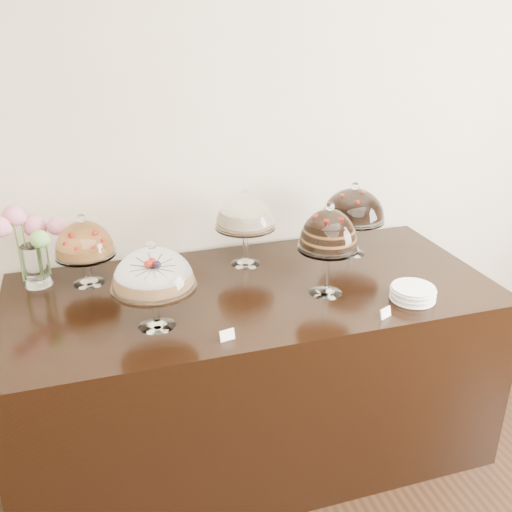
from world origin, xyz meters
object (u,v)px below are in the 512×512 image
object	(u,v)px
plate_stack	(413,293)
cake_stand_dark_choco	(354,207)
cake_stand_sugar_sponge	(153,273)
cake_stand_fruit_tart	(84,242)
display_counter	(253,370)
cake_stand_cheesecake	(245,215)
flower_vase	(30,241)
cake_stand_choco_layer	(328,233)

from	to	relation	value
plate_stack	cake_stand_dark_choco	bearing A→B (deg)	92.94
cake_stand_sugar_sponge	cake_stand_fruit_tart	size ratio (longest dim) A/B	1.08
display_counter	cake_stand_dark_choco	size ratio (longest dim) A/B	5.79
cake_stand_cheesecake	cake_stand_fruit_tart	xyz separation A→B (m)	(-0.75, 0.01, -0.05)
display_counter	cake_stand_fruit_tart	distance (m)	1.01
cake_stand_cheesecake	plate_stack	world-z (taller)	cake_stand_cheesecake
display_counter	flower_vase	size ratio (longest dim) A/B	5.85
cake_stand_cheesecake	cake_stand_fruit_tart	world-z (taller)	cake_stand_cheesecake
plate_stack	display_counter	bearing A→B (deg)	153.42
cake_stand_cheesecake	flower_vase	bearing A→B (deg)	176.27
cake_stand_dark_choco	cake_stand_fruit_tart	size ratio (longest dim) A/B	1.12
cake_stand_dark_choco	flower_vase	xyz separation A→B (m)	(-1.54, 0.10, -0.03)
cake_stand_sugar_sponge	plate_stack	size ratio (longest dim) A/B	1.91
flower_vase	plate_stack	xyz separation A→B (m)	(1.57, -0.65, -0.19)
cake_stand_sugar_sponge	cake_stand_choco_layer	bearing A→B (deg)	4.57
cake_stand_cheesecake	cake_stand_fruit_tart	bearing A→B (deg)	179.22
cake_stand_dark_choco	plate_stack	size ratio (longest dim) A/B	1.98
flower_vase	plate_stack	bearing A→B (deg)	-22.43
cake_stand_sugar_sponge	flower_vase	size ratio (longest dim) A/B	0.98
cake_stand_dark_choco	plate_stack	distance (m)	0.59
cake_stand_sugar_sponge	plate_stack	world-z (taller)	cake_stand_sugar_sponge
cake_stand_cheesecake	plate_stack	size ratio (longest dim) A/B	2.01
display_counter	cake_stand_sugar_sponge	bearing A→B (deg)	-156.37
display_counter	cake_stand_dark_choco	xyz separation A→B (m)	(0.61, 0.23, 0.70)
display_counter	plate_stack	distance (m)	0.86
flower_vase	cake_stand_choco_layer	bearing A→B (deg)	-21.01
cake_stand_choco_layer	cake_stand_fruit_tart	world-z (taller)	cake_stand_choco_layer
cake_stand_choco_layer	plate_stack	bearing A→B (deg)	-27.39
cake_stand_fruit_tart	cake_stand_sugar_sponge	bearing A→B (deg)	-63.08
cake_stand_choco_layer	plate_stack	xyz separation A→B (m)	(0.34, -0.17, -0.25)
cake_stand_cheesecake	flower_vase	size ratio (longest dim) A/B	1.02
display_counter	cake_stand_cheesecake	bearing A→B (deg)	80.54
cake_stand_sugar_sponge	plate_stack	xyz separation A→B (m)	(1.10, -0.11, -0.20)
flower_vase	cake_stand_sugar_sponge	bearing A→B (deg)	-48.50
display_counter	cake_stand_cheesecake	distance (m)	0.76
cake_stand_dark_choco	display_counter	bearing A→B (deg)	-158.83
cake_stand_sugar_sponge	cake_stand_choco_layer	xyz separation A→B (m)	(0.76, 0.06, 0.05)
cake_stand_dark_choco	plate_stack	bearing A→B (deg)	-87.06
cake_stand_dark_choco	cake_stand_fruit_tart	world-z (taller)	cake_stand_dark_choco
cake_stand_choco_layer	plate_stack	distance (m)	0.46
flower_vase	display_counter	bearing A→B (deg)	-19.48
cake_stand_fruit_tart	plate_stack	world-z (taller)	cake_stand_fruit_tart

